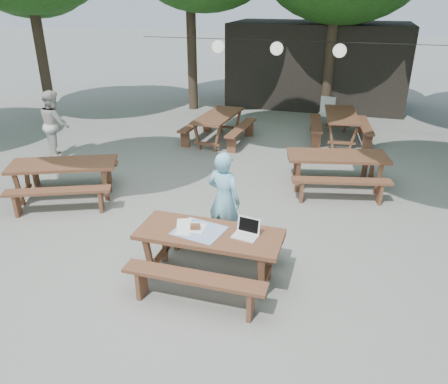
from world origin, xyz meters
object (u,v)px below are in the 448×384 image
(main_picnic_table, at_px, (210,255))
(woman, at_px, (224,200))
(plastic_chair, at_px, (325,119))
(picnic_table_nw, at_px, (65,180))
(second_person, at_px, (55,124))

(main_picnic_table, height_order, woman, woman)
(main_picnic_table, xyz_separation_m, plastic_chair, (0.93, 8.26, -0.13))
(picnic_table_nw, distance_m, second_person, 2.72)
(woman, height_order, plastic_chair, woman)
(main_picnic_table, relative_size, picnic_table_nw, 0.84)
(main_picnic_table, bearing_deg, plastic_chair, 83.58)
(picnic_table_nw, relative_size, plastic_chair, 2.64)
(picnic_table_nw, height_order, plastic_chair, plastic_chair)
(second_person, bearing_deg, plastic_chair, -98.85)
(main_picnic_table, bearing_deg, picnic_table_nw, 154.14)
(main_picnic_table, relative_size, woman, 1.27)
(woman, bearing_deg, plastic_chair, -80.92)
(picnic_table_nw, height_order, second_person, second_person)
(second_person, distance_m, plastic_chair, 7.61)
(plastic_chair, bearing_deg, main_picnic_table, -87.36)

